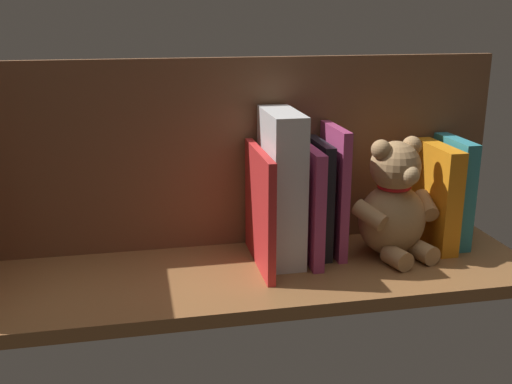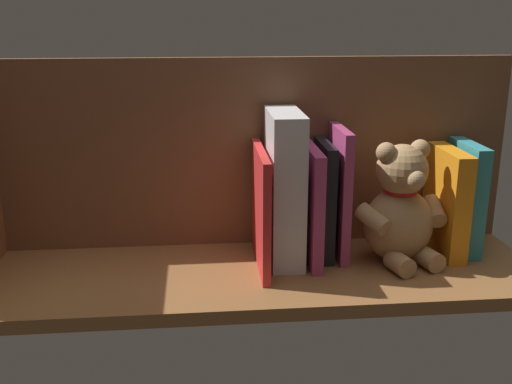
{
  "view_description": "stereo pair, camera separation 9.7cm",
  "coord_description": "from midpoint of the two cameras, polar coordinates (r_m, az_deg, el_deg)",
  "views": [
    {
      "loc": [
        18.55,
        91.11,
        41.26
      ],
      "look_at": [
        0.0,
        0.0,
        13.23
      ],
      "focal_mm": 42.59,
      "sensor_mm": 36.0,
      "label": 1
    },
    {
      "loc": [
        8.96,
        92.55,
        41.26
      ],
      "look_at": [
        0.0,
        0.0,
        13.23
      ],
      "focal_mm": 42.59,
      "sensor_mm": 36.0,
      "label": 2
    }
  ],
  "objects": [
    {
      "name": "ground_plane",
      "position": [
        1.02,
        2.75,
        -7.77
      ],
      "size": [
        93.22,
        29.26,
        2.2
      ],
      "primitive_type": "cube",
      "color": "brown"
    },
    {
      "name": "shelf_back_panel",
      "position": [
        1.08,
        1.94,
        3.65
      ],
      "size": [
        93.22,
        1.5,
        33.52
      ],
      "primitive_type": "cube",
      "color": "brown",
      "rests_on": "ground_plane"
    },
    {
      "name": "book_0",
      "position": [
        1.14,
        21.38,
        -0.48
      ],
      "size": [
        2.58,
        12.14,
        19.32
      ],
      "primitive_type": "cube",
      "color": "teal",
      "rests_on": "ground_plane"
    },
    {
      "name": "book_1",
      "position": [
        1.12,
        19.86,
        -0.88
      ],
      "size": [
        3.18,
        13.93,
        18.52
      ],
      "primitive_type": "cube",
      "color": "orange",
      "rests_on": "ground_plane"
    },
    {
      "name": "teddy_bear",
      "position": [
        1.06,
        15.99,
        -1.6
      ],
      "size": [
        16.26,
        15.33,
        20.74
      ],
      "rotation": [
        0.0,
        0.0,
        0.26
      ],
      "color": "tan",
      "rests_on": "ground_plane"
    },
    {
      "name": "book_2",
      "position": [
        1.05,
        10.44,
        -0.1
      ],
      "size": [
        1.56,
        12.54,
        22.4
      ],
      "primitive_type": "cube",
      "color": "#B23F72",
      "rests_on": "ground_plane"
    },
    {
      "name": "book_3",
      "position": [
        1.05,
        9.04,
        -0.74
      ],
      "size": [
        1.79,
        11.88,
        19.89
      ],
      "primitive_type": "cube",
      "color": "black",
      "rests_on": "ground_plane"
    },
    {
      "name": "book_4",
      "position": [
        1.03,
        7.85,
        -1.17
      ],
      "size": [
        1.85,
        15.53,
        19.59
      ],
      "primitive_type": "cube",
      "color": "#B23F72",
      "rests_on": "ground_plane"
    },
    {
      "name": "dictionary_thick_white",
      "position": [
        1.02,
        5.41,
        0.41
      ],
      "size": [
        5.38,
        14.44,
        25.47
      ],
      "primitive_type": "cube",
      "color": "silver",
      "rests_on": "ground_plane"
    },
    {
      "name": "book_5",
      "position": [
        1.0,
        3.23,
        -1.6
      ],
      "size": [
        1.29,
        18.9,
        19.68
      ],
      "primitive_type": "cube",
      "color": "red",
      "rests_on": "ground_plane"
    }
  ]
}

